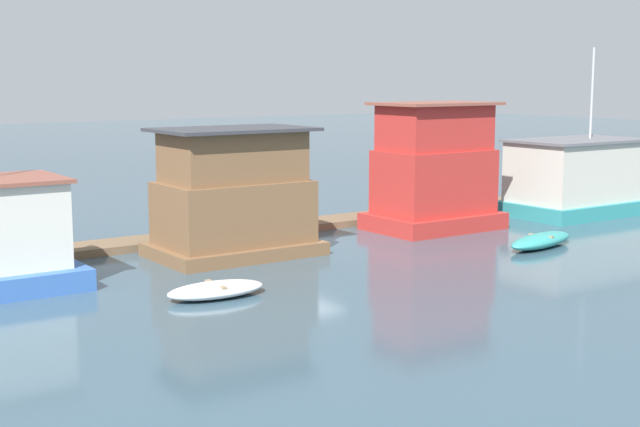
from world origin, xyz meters
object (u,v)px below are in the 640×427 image
houseboat_brown (234,197)px  dinghy_white (216,290)px  dinghy_teal (541,241)px  houseboat_teal (576,178)px  houseboat_red (434,171)px

houseboat_brown → dinghy_white: houseboat_brown is taller
dinghy_teal → houseboat_brown: bearing=152.9°
houseboat_teal → dinghy_white: size_ratio=2.52×
dinghy_white → dinghy_teal: bearing=-0.6°
houseboat_red → dinghy_teal: (0.56, -5.51, -2.24)m
dinghy_white → houseboat_teal: bearing=12.1°
houseboat_red → houseboat_teal: bearing=-4.9°
houseboat_brown → houseboat_teal: size_ratio=0.75×
houseboat_red → dinghy_white: bearing=-158.1°
dinghy_white → houseboat_red: bearing=21.9°
houseboat_teal → houseboat_red: bearing=175.1°
houseboat_teal → dinghy_white: (-21.74, -4.67, -1.51)m
houseboat_brown → dinghy_white: bearing=-124.2°
houseboat_teal → houseboat_brown: bearing=178.3°
houseboat_brown → houseboat_red: houseboat_red is taller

